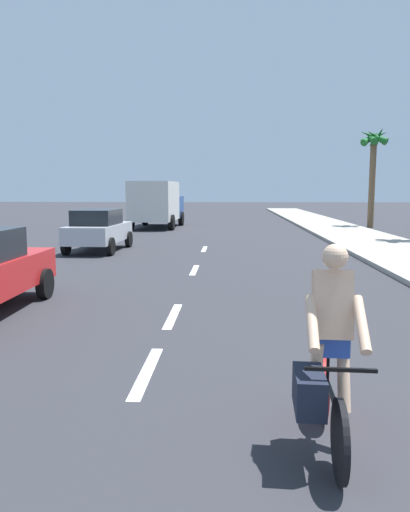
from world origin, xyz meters
The scene contains 10 objects.
ground_plane centered at (0.00, 20.00, 0.00)m, with size 160.00×160.00×0.00m, color #2D2D33.
sidewalk_strip centered at (7.08, 22.00, 0.07)m, with size 3.60×80.00×0.14m, color #9E998E.
lane_stripe_2 centered at (0.00, 7.60, 0.00)m, with size 0.16×1.80×0.01m, color white.
lane_stripe_3 centered at (0.00, 10.39, 0.00)m, with size 0.16×1.80×0.01m, color white.
lane_stripe_4 centered at (0.00, 15.62, 0.00)m, with size 0.16×1.80×0.01m, color white.
lane_stripe_5 centered at (0.00, 20.74, 0.00)m, with size 0.16×1.80×0.01m, color white.
cyclist centered at (1.89, 5.85, 0.83)m, with size 0.63×1.71×1.82m.
parked_car_silver centered at (-3.95, 19.95, 0.83)m, with size 1.91×3.91×1.57m.
delivery_truck centered at (-3.53, 31.76, 1.50)m, with size 2.87×6.33×2.80m.
palm_tree_distant centered at (9.58, 32.49, 4.69)m, with size 1.87×1.78×6.14m.
Camera 1 is at (1.05, 1.69, 2.27)m, focal length 34.57 mm.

